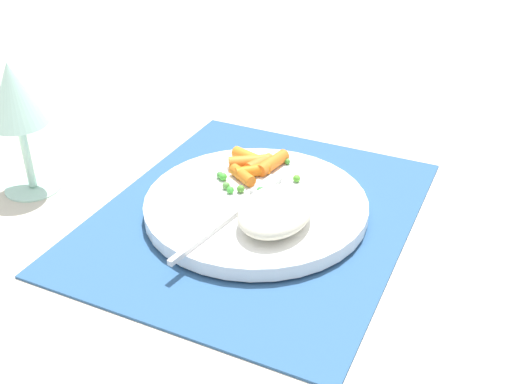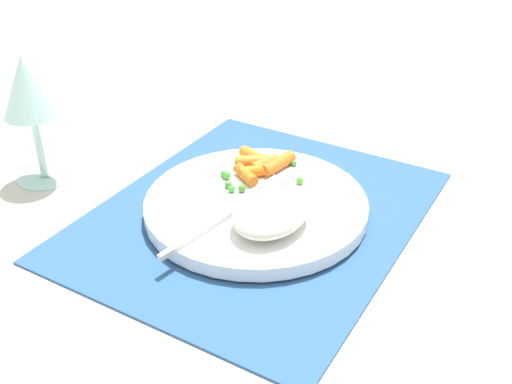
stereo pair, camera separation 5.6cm
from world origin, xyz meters
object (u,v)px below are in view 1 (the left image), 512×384
object	(u,v)px
carrot_portion	(255,164)
wine_glass	(15,100)
fork	(242,208)
rice_mound	(275,211)
plate	(256,205)

from	to	relation	value
carrot_portion	wine_glass	xyz separation A→B (m)	(-0.12, 0.25, 0.09)
carrot_portion	fork	xyz separation A→B (m)	(-0.09, -0.03, -0.00)
fork	rice_mound	bearing A→B (deg)	-101.28
carrot_portion	fork	bearing A→B (deg)	-163.95
carrot_portion	plate	bearing A→B (deg)	-154.05
plate	wine_glass	world-z (taller)	wine_glass
fork	wine_glass	world-z (taller)	wine_glass
rice_mound	fork	world-z (taller)	rice_mound
fork	wine_glass	xyz separation A→B (m)	(-0.03, 0.27, 0.09)
carrot_portion	wine_glass	size ratio (longest dim) A/B	0.52
plate	rice_mound	size ratio (longest dim) A/B	2.54
rice_mound	carrot_portion	world-z (taller)	rice_mound
fork	wine_glass	bearing A→B (deg)	97.15
wine_glass	fork	bearing A→B (deg)	-82.85
rice_mound	wine_glass	xyz separation A→B (m)	(-0.03, 0.32, 0.08)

